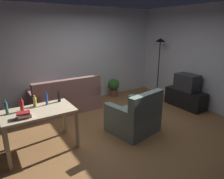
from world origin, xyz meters
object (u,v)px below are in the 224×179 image
object	(u,v)px
couch	(66,100)
bottle_squat	(35,102)
bottle_blue	(47,99)
bottle_dark	(59,97)
torchiere_lamp	(160,52)
book_stack	(24,115)
desk	(39,116)
tv_stand	(185,98)
tv	(187,82)
bottle_tall	(6,108)
bottle_red	(22,105)
potted_plant	(114,86)
armchair	(135,117)

from	to	relation	value
couch	bottle_squat	bearing A→B (deg)	51.01
bottle_blue	bottle_dark	size ratio (longest dim) A/B	1.15
torchiere_lamp	book_stack	distance (m)	4.36
desk	bottle_squat	xyz separation A→B (m)	(0.01, 0.23, 0.20)
tv_stand	tv	distance (m)	0.46
bottle_tall	bottle_red	xyz separation A→B (m)	(0.23, 0.01, -0.01)
desk	bottle_tall	bearing A→B (deg)	165.67
desk	bottle_blue	world-z (taller)	bottle_blue
tv	bottle_tall	distance (m)	4.37
bottle_tall	book_stack	xyz separation A→B (m)	(0.21, -0.30, -0.06)
potted_plant	bottle_tall	world-z (taller)	bottle_tall
bottle_red	bottle_dark	bearing A→B (deg)	8.51
tv_stand	book_stack	xyz separation A→B (m)	(-4.14, -0.13, 0.57)
couch	bottle_blue	world-z (taller)	bottle_blue
tv	bottle_tall	world-z (taller)	bottle_tall
tv	bottle_dark	world-z (taller)	bottle_dark
tv	bottle_red	size ratio (longest dim) A/B	2.58
potted_plant	bottle_dark	size ratio (longest dim) A/B	2.64
torchiere_lamp	potted_plant	bearing A→B (deg)	149.00
armchair	bottle_blue	bearing A→B (deg)	-30.13
potted_plant	bottle_blue	bearing A→B (deg)	-147.74
bottle_dark	couch	bearing A→B (deg)	66.12
desk	armchair	world-z (taller)	armchair
couch	bottle_squat	xyz separation A→B (m)	(-0.99, -1.22, 0.54)
couch	bottle_tall	size ratio (longest dim) A/B	6.96
desk	bottle_squat	distance (m)	0.30
torchiere_lamp	armchair	size ratio (longest dim) A/B	1.75
bottle_tall	tv_stand	bearing A→B (deg)	-2.15
bottle_tall	book_stack	world-z (taller)	bottle_tall
torchiere_lamp	bottle_squat	bearing A→B (deg)	-168.15
tv_stand	bottle_dark	bearing A→B (deg)	85.48
bottle_squat	couch	bearing A→B (deg)	51.01
desk	bottle_tall	world-z (taller)	bottle_tall
tv_stand	bottle_dark	xyz separation A→B (m)	(-3.44, 0.27, 0.61)
tv	potted_plant	bearing A→B (deg)	33.54
couch	bottle_blue	size ratio (longest dim) A/B	6.94
couch	potted_plant	world-z (taller)	couch
desk	armchair	xyz separation A→B (m)	(1.83, -0.40, -0.33)
tv_stand	bottle_tall	world-z (taller)	bottle_tall
bottle_red	bottle_squat	world-z (taller)	bottle_red
potted_plant	bottle_red	size ratio (longest dim) A/B	2.45
book_stack	desk	bearing A→B (deg)	36.51
bottle_tall	bottle_red	bearing A→B (deg)	1.58
armchair	bottle_red	size ratio (longest dim) A/B	4.46
torchiere_lamp	bottle_blue	size ratio (longest dim) A/B	7.28
tv_stand	bottle_red	xyz separation A→B (m)	(-4.12, 0.17, 0.62)
couch	tv_stand	world-z (taller)	couch
desk	potted_plant	bearing A→B (deg)	32.72
tv	torchiere_lamp	xyz separation A→B (m)	(-0.00, 1.09, 0.71)
tv_stand	bottle_red	world-z (taller)	bottle_red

